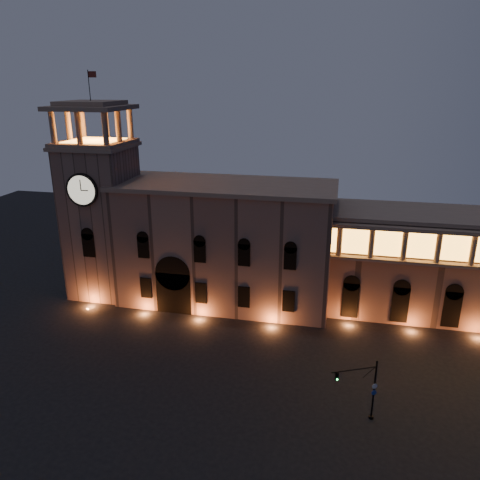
% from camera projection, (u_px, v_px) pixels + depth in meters
% --- Properties ---
extents(ground, '(160.00, 160.00, 0.00)m').
position_uv_depth(ground, '(195.00, 390.00, 49.44)').
color(ground, black).
rests_on(ground, ground).
extents(government_building, '(30.80, 12.80, 17.60)m').
position_uv_depth(government_building, '(225.00, 243.00, 67.33)').
color(government_building, '#7A5C50').
rests_on(government_building, ground).
extents(clock_tower, '(9.80, 9.80, 32.40)m').
position_uv_depth(clock_tower, '(102.00, 213.00, 68.89)').
color(clock_tower, '#7A5C50').
rests_on(clock_tower, ground).
extents(colonnade_wing, '(40.60, 11.50, 14.50)m').
position_uv_depth(colonnade_wing, '(474.00, 266.00, 62.89)').
color(colonnade_wing, brown).
rests_on(colonnade_wing, ground).
extents(traffic_light, '(4.36, 2.16, 6.48)m').
position_uv_depth(traffic_light, '(366.00, 390.00, 44.00)').
color(traffic_light, black).
rests_on(traffic_light, ground).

